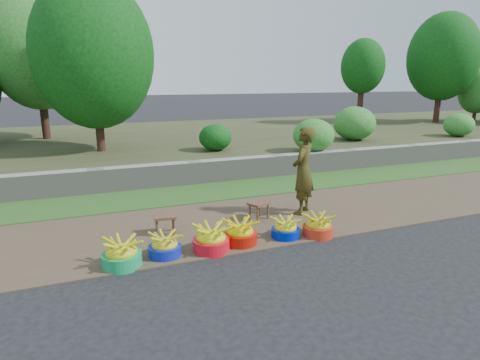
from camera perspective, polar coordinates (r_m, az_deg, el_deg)
name	(u,v)px	position (r m, az deg, el deg)	size (l,w,h in m)	color
ground_plane	(268,249)	(6.03, 4.05, -9.83)	(120.00, 120.00, 0.00)	black
dirt_shoulder	(238,222)	(7.09, -0.31, -5.95)	(80.00, 2.50, 0.02)	#4D3E2E
grass_verge	(205,192)	(8.89, -4.98, -1.73)	(80.00, 1.50, 0.04)	#305C21
retaining_wall	(195,173)	(9.62, -6.46, 1.03)	(80.00, 0.35, 0.55)	gray
earth_bank	(158,144)	(14.33, -11.63, 5.07)	(80.00, 10.00, 0.50)	#3C3F24
vegetation	(31,67)	(12.76, -27.57, 14.07)	(36.81, 7.52, 4.81)	#321D14
basin_a	(122,254)	(5.67, -16.48, -10.09)	(0.52, 0.52, 0.39)	#149C56
basin_b	(165,246)	(5.82, -10.66, -9.27)	(0.46, 0.46, 0.35)	#1020AB
basin_c	(211,240)	(5.90, -4.13, -8.48)	(0.54, 0.54, 0.40)	red
basin_d	(240,233)	(6.13, -0.01, -7.60)	(0.52, 0.52, 0.39)	#AB1207
basin_e	(285,229)	(6.41, 6.47, -6.95)	(0.45, 0.45, 0.33)	#001BBB
basin_f	(318,226)	(6.56, 11.02, -6.49)	(0.48, 0.48, 0.36)	red
stool_left	(165,219)	(6.57, -10.63, -5.49)	(0.38, 0.31, 0.31)	brown
stool_right	(259,206)	(7.11, 2.71, -3.66)	(0.44, 0.40, 0.32)	brown
vendor_woman	(303,171)	(7.39, 8.95, 1.31)	(0.59, 0.39, 1.61)	black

